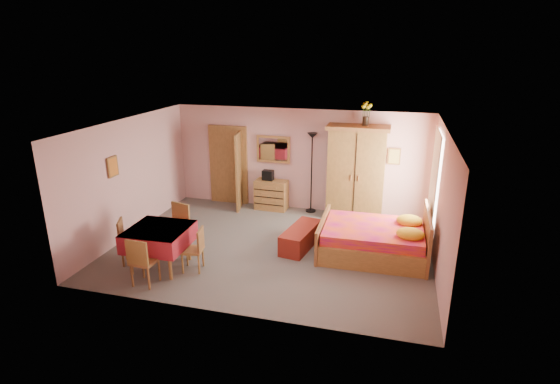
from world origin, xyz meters
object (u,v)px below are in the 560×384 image
(wardrobe, at_px, (356,173))
(chair_west, at_px, (132,241))
(sunflower_vase, at_px, (366,113))
(chair_north, at_px, (175,229))
(stereo, at_px, (268,175))
(chair_east, at_px, (192,250))
(chair_south, at_px, (144,260))
(dining_table, at_px, (160,248))
(chest_of_drawers, at_px, (271,195))
(bed, at_px, (373,231))
(bench, at_px, (301,237))
(floor_lamp, at_px, (311,173))
(wall_mirror, at_px, (273,149))

(wardrobe, height_order, chair_west, wardrobe)
(wardrobe, distance_m, sunflower_vase, 1.43)
(wardrobe, bearing_deg, chair_north, -138.61)
(sunflower_vase, bearing_deg, stereo, -179.83)
(chair_east, bearing_deg, chair_south, 129.34)
(chair_south, bearing_deg, dining_table, 97.35)
(chest_of_drawers, xyz_separation_m, stereo, (-0.09, 0.02, 0.52))
(bed, xyz_separation_m, chair_west, (-4.51, -1.59, -0.05))
(sunflower_vase, xyz_separation_m, bench, (-1.06, -2.06, -2.36))
(bench, relative_size, chair_east, 1.53)
(wardrobe, relative_size, dining_table, 2.09)
(floor_lamp, distance_m, bench, 2.29)
(wall_mirror, xyz_separation_m, stereo, (-0.09, -0.19, -0.64))
(floor_lamp, xyz_separation_m, chair_west, (-2.82, -3.67, -0.57))
(bench, xyz_separation_m, chair_west, (-3.03, -1.54, 0.23))
(wall_mirror, height_order, chair_north, wall_mirror)
(chair_west, xyz_separation_m, chair_east, (1.27, 0.02, -0.03))
(wardrobe, height_order, bed, wardrobe)
(chest_of_drawers, xyz_separation_m, bed, (2.72, -1.99, 0.11))
(bed, distance_m, chair_west, 4.78)
(floor_lamp, distance_m, sunflower_vase, 2.00)
(floor_lamp, bearing_deg, chair_south, -116.19)
(floor_lamp, xyz_separation_m, bench, (0.21, -2.13, -0.81))
(wardrobe, height_order, chair_north, wardrobe)
(chest_of_drawers, distance_m, dining_table, 3.79)
(wardrobe, relative_size, bed, 1.07)
(bed, relative_size, chair_north, 2.12)
(stereo, bearing_deg, chair_west, -115.33)
(wardrobe, height_order, chair_east, wardrobe)
(wardrobe, bearing_deg, sunflower_vase, 16.71)
(chair_west, bearing_deg, dining_table, 63.04)
(bed, distance_m, dining_table, 4.21)
(bench, height_order, chair_east, chair_east)
(wall_mirror, height_order, chair_east, wall_mirror)
(chest_of_drawers, xyz_separation_m, dining_table, (-1.16, -3.61, 0.01))
(stereo, xyz_separation_m, wardrobe, (2.24, -0.04, 0.24))
(wall_mirror, distance_m, chair_north, 3.54)
(chair_south, bearing_deg, wall_mirror, 78.18)
(bench, height_order, chair_south, chair_south)
(chair_north, bearing_deg, wardrobe, -123.13)
(sunflower_vase, xyz_separation_m, bed, (0.42, -2.01, -2.08))
(wardrobe, bearing_deg, chair_west, -137.83)
(bed, bearing_deg, wall_mirror, 140.38)
(stereo, xyz_separation_m, bench, (1.33, -2.05, -0.69))
(stereo, xyz_separation_m, floor_lamp, (1.12, 0.08, 0.11))
(wardrobe, xyz_separation_m, sunflower_vase, (0.15, 0.04, 1.43))
(chair_west, bearing_deg, bench, 92.91)
(floor_lamp, height_order, wardrobe, wardrobe)
(stereo, bearing_deg, chair_south, -103.37)
(sunflower_vase, height_order, chair_west, sunflower_vase)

